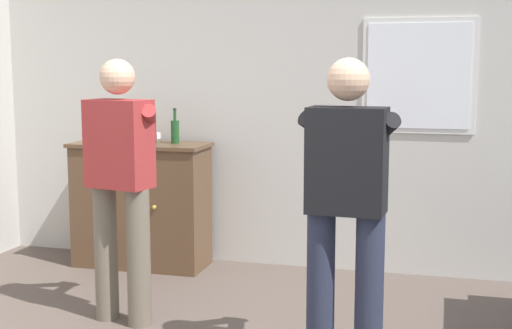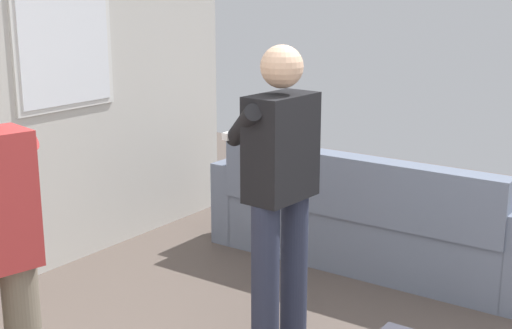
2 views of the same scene
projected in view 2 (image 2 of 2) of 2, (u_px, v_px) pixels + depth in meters
The scene contains 2 objects.
couch at pixel (365, 223), 5.04m from camera, with size 0.57×2.41×0.85m.
person_standing_right at pixel (279, 188), 3.73m from camera, with size 0.56×0.49×1.68m.
Camera 2 is at (-2.35, -1.31, 1.97)m, focal length 50.00 mm.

